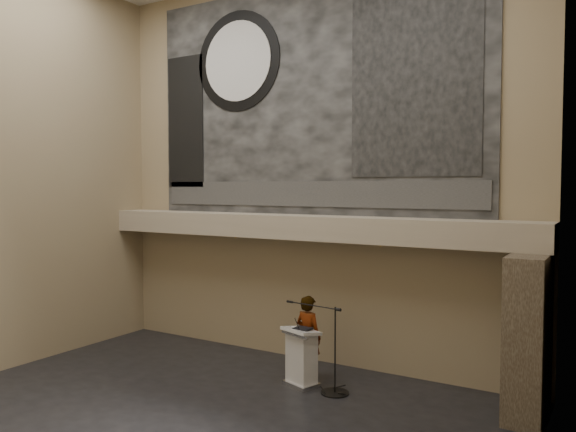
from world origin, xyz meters
The scene contains 18 objects.
floor centered at (0.00, 0.00, 0.00)m, with size 10.00×10.00×0.00m, color black.
wall_back centered at (0.00, 4.00, 4.25)m, with size 10.00×0.02×8.50m, color #8C7858.
wall_right centered at (5.00, 0.00, 4.25)m, with size 0.02×8.00×8.50m, color #8C7858.
soffit centered at (0.00, 3.60, 2.95)m, with size 10.00×0.80×0.50m, color gray.
sprinkler_left centered at (-1.60, 3.55, 2.67)m, with size 0.04×0.04×0.06m, color #B2893D.
sprinkler_right centered at (1.90, 3.55, 2.67)m, with size 0.04×0.04×0.06m, color #B2893D.
banner centered at (0.00, 3.97, 5.70)m, with size 8.00×0.05×5.00m, color black.
banner_text_strip centered at (0.00, 3.93, 3.65)m, with size 7.76×0.02×0.55m, color #2F2F2F.
banner_clock_rim centered at (-1.80, 3.93, 6.70)m, with size 2.30×2.30×0.02m, color black.
banner_clock_face centered at (-1.80, 3.91, 6.70)m, with size 1.84×1.84×0.02m, color silver.
banner_building_print centered at (2.40, 3.93, 5.80)m, with size 2.60×0.02×3.60m, color black.
banner_brick_print centered at (-3.40, 3.93, 5.40)m, with size 1.10×0.02×3.20m, color black.
stone_pier centered at (4.65, 3.15, 1.35)m, with size 0.60×1.40×2.70m, color #3E3226.
lectern centered at (0.75, 2.46, 0.55)m, with size 0.80×0.67×1.13m.
binder centered at (0.79, 2.43, 1.12)m, with size 0.31×0.25×0.04m, color black.
papers centered at (0.63, 2.44, 1.10)m, with size 0.21×0.28×0.01m, color silver.
speaker_person centered at (0.62, 2.96, 0.82)m, with size 0.60×0.39×1.65m, color silver.
mic_stand centered at (1.44, 2.44, 0.24)m, with size 1.37×0.52×1.61m.
Camera 1 is at (5.98, -6.68, 3.81)m, focal length 35.00 mm.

